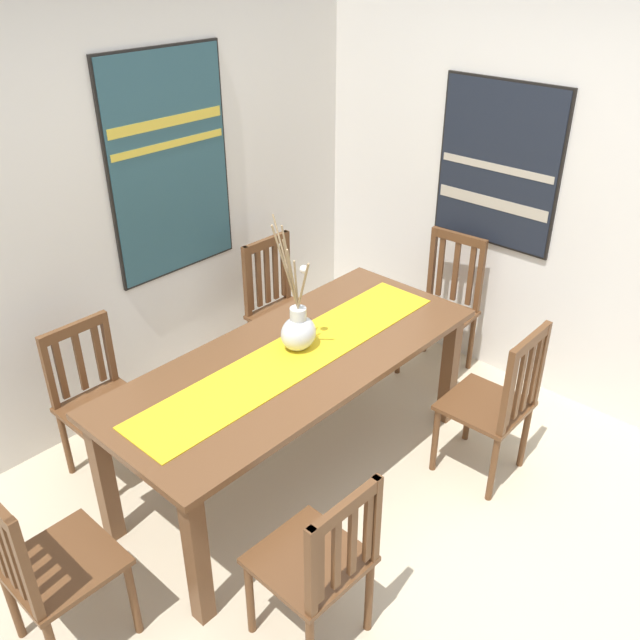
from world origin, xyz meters
The scene contains 14 objects.
ground_plane centered at (0.00, 0.00, -0.01)m, with size 6.40×6.40×0.03m, color beige.
wall_back centered at (0.00, 1.86, 1.35)m, with size 6.40×0.12×2.70m, color silver.
wall_side centered at (1.86, 0.00, 1.35)m, with size 0.12×6.40×2.70m, color silver.
dining_table centered at (0.10, 0.58, 0.67)m, with size 2.10×0.87×0.78m.
table_runner centered at (0.10, 0.58, 0.78)m, with size 1.93×0.36×0.01m, color gold.
centerpiece_vase centered at (0.16, 0.61, 0.89)m, with size 0.24×0.26×0.72m.
chair_0 centered at (1.54, 0.59, 0.49)m, with size 0.45×0.45×0.97m.
chair_1 centered at (-0.60, 1.39, 0.46)m, with size 0.42×0.42×0.89m.
chair_2 centered at (-0.60, -0.23, 0.47)m, with size 0.43×0.43×0.89m.
chair_3 centered at (0.81, -0.22, 0.49)m, with size 0.43×0.43×0.95m.
chair_4 centered at (0.79, 1.38, 0.49)m, with size 0.43×0.43×0.94m.
chair_5 centered at (-1.36, 0.56, 0.49)m, with size 0.42×0.42×0.95m.
painting_on_back_wall centered at (0.31, 1.79, 1.48)m, with size 0.84×0.05×1.33m.
painting_on_side_wall centered at (1.79, 0.46, 1.42)m, with size 0.05×0.82×1.03m.
Camera 1 is at (-2.01, -1.52, 2.69)m, focal length 38.49 mm.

